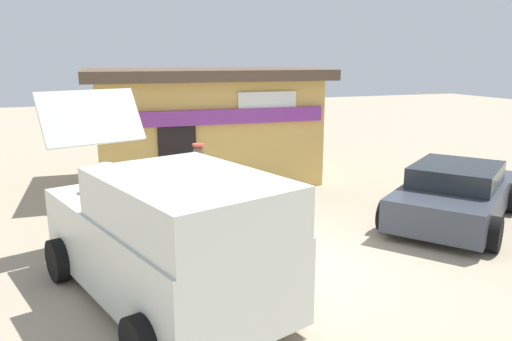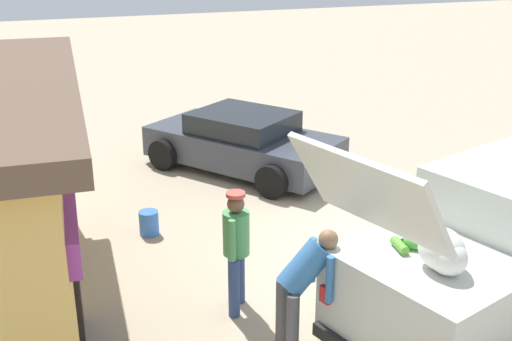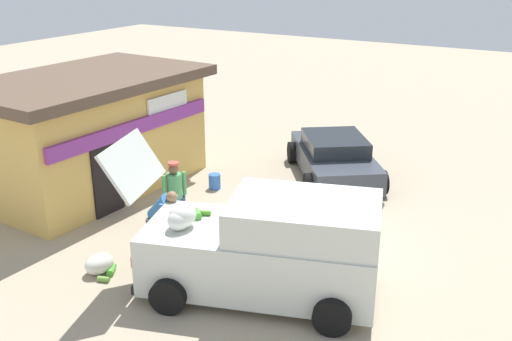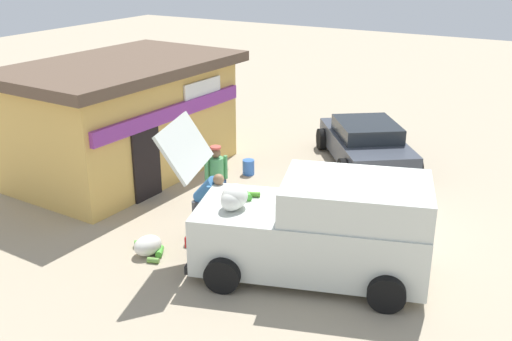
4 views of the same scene
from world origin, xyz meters
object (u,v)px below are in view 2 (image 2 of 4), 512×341
parked_sedan (243,142)px  paint_bucket (149,223)px  delivery_van (503,248)px  vendor_standing (236,244)px  customer_bending (303,280)px

parked_sedan → paint_bucket: size_ratio=10.44×
delivery_van → paint_bucket: size_ratio=12.56×
parked_sedan → paint_bucket: (-2.40, 2.42, -0.38)m
paint_bucket → parked_sedan: bearing=-45.2°
parked_sedan → vendor_standing: size_ratio=2.56×
customer_bending → paint_bucket: size_ratio=3.69×
parked_sedan → delivery_van: bearing=-167.8°
delivery_van → parked_sedan: delivery_van is taller
parked_sedan → customer_bending: size_ratio=2.83×
vendor_standing → paint_bucket: vendor_standing is taller
customer_bending → paint_bucket: (3.61, 1.14, -0.71)m
delivery_van → customer_bending: bearing=85.9°
parked_sedan → vendor_standing: 5.28m
vendor_standing → customer_bending: size_ratio=1.10×
delivery_van → vendor_standing: bearing=68.2°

